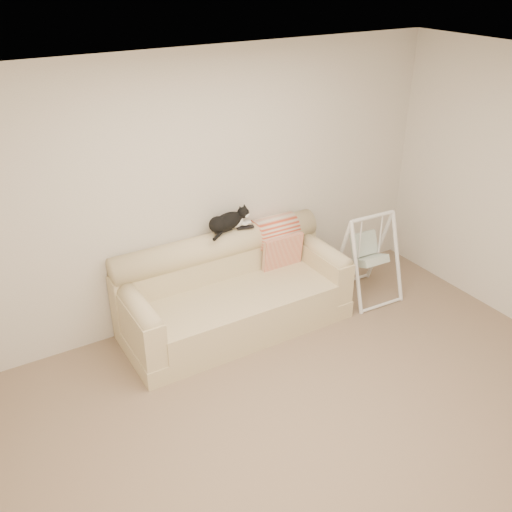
{
  "coord_description": "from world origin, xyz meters",
  "views": [
    {
      "loc": [
        -2.19,
        -2.57,
        3.28
      ],
      "look_at": [
        0.1,
        1.27,
        0.9
      ],
      "focal_mm": 40.0,
      "sensor_mm": 36.0,
      "label": 1
    }
  ],
  "objects_px": {
    "sofa": "(232,293)",
    "baby_swing": "(368,255)",
    "remote_a": "(223,230)",
    "tuxedo_cat": "(228,221)",
    "remote_b": "(245,227)"
  },
  "relations": [
    {
      "from": "remote_a",
      "to": "baby_swing",
      "type": "height_order",
      "value": "baby_swing"
    },
    {
      "from": "remote_b",
      "to": "sofa",
      "type": "bearing_deg",
      "value": -143.24
    },
    {
      "from": "sofa",
      "to": "remote_b",
      "type": "height_order",
      "value": "remote_b"
    },
    {
      "from": "remote_b",
      "to": "tuxedo_cat",
      "type": "distance_m",
      "value": 0.2
    },
    {
      "from": "tuxedo_cat",
      "to": "baby_swing",
      "type": "relative_size",
      "value": 0.55
    },
    {
      "from": "sofa",
      "to": "remote_a",
      "type": "xyz_separation_m",
      "value": [
        0.06,
        0.25,
        0.56
      ]
    },
    {
      "from": "remote_b",
      "to": "baby_swing",
      "type": "bearing_deg",
      "value": -20.56
    },
    {
      "from": "sofa",
      "to": "baby_swing",
      "type": "relative_size",
      "value": 2.32
    },
    {
      "from": "sofa",
      "to": "remote_a",
      "type": "distance_m",
      "value": 0.61
    },
    {
      "from": "remote_b",
      "to": "baby_swing",
      "type": "distance_m",
      "value": 1.38
    },
    {
      "from": "sofa",
      "to": "tuxedo_cat",
      "type": "distance_m",
      "value": 0.7
    },
    {
      "from": "remote_a",
      "to": "sofa",
      "type": "bearing_deg",
      "value": -102.62
    },
    {
      "from": "remote_b",
      "to": "baby_swing",
      "type": "relative_size",
      "value": 0.19
    },
    {
      "from": "remote_a",
      "to": "baby_swing",
      "type": "distance_m",
      "value": 1.59
    },
    {
      "from": "remote_a",
      "to": "tuxedo_cat",
      "type": "xyz_separation_m",
      "value": [
        0.05,
        -0.01,
        0.09
      ]
    }
  ]
}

